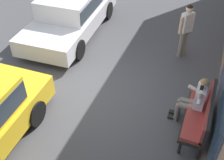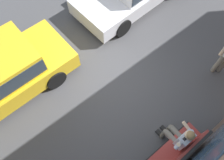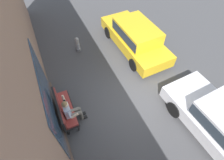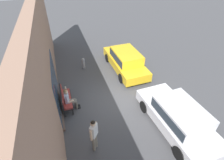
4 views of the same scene
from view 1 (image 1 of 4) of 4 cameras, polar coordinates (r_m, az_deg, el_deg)
The scene contains 5 objects.
ground_plane at distance 7.67m, azimuth -4.38°, elevation -2.56°, with size 60.00×60.00×0.00m, color #424244.
bench at distance 6.59m, azimuth 17.76°, elevation -6.65°, with size 1.67×0.55×1.01m.
person_on_phone at distance 6.70m, azimuth 16.43°, elevation -3.81°, with size 0.73×0.74×1.35m.
parked_car_near at distance 10.05m, azimuth -8.26°, elevation 13.70°, with size 4.64×2.14×1.43m.
pedestrian_standing at distance 8.76m, azimuth 14.84°, elevation 10.36°, with size 0.45×0.38×1.73m.
Camera 1 is at (5.02, 2.60, 5.18)m, focal length 45.00 mm.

